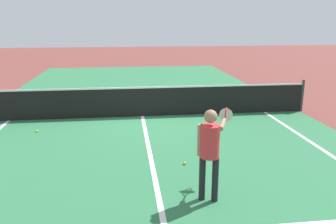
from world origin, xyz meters
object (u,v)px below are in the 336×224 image
tennis_ball_near_net (37,131)px  tennis_ball_mid_court (185,163)px  net (142,101)px  player_near (210,145)px

tennis_ball_near_net → tennis_ball_mid_court: bearing=-36.2°
net → tennis_ball_mid_court: net is taller
net → player_near: bearing=-81.2°
net → tennis_ball_mid_court: size_ratio=164.61×
tennis_ball_mid_court → tennis_ball_near_net: bearing=143.8°
player_near → tennis_ball_near_net: (-3.82, 4.20, -0.96)m
tennis_ball_near_net → net: bearing=23.3°
player_near → tennis_ball_near_net: size_ratio=24.31×
player_near → tennis_ball_near_net: bearing=132.3°
net → tennis_ball_mid_court: 4.05m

